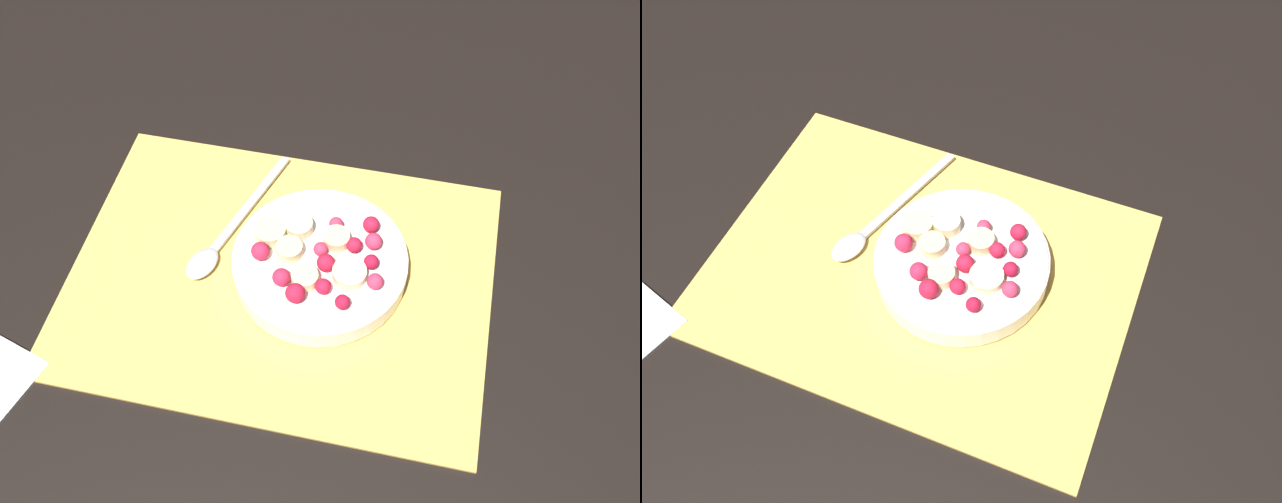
{
  "view_description": "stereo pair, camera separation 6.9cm",
  "coord_description": "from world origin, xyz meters",
  "views": [
    {
      "loc": [
        0.12,
        -0.37,
        0.61
      ],
      "look_at": [
        0.04,
        0.01,
        0.04
      ],
      "focal_mm": 40.0,
      "sensor_mm": 36.0,
      "label": 1
    },
    {
      "loc": [
        0.19,
        -0.35,
        0.61
      ],
      "look_at": [
        0.04,
        0.01,
        0.04
      ],
      "focal_mm": 40.0,
      "sensor_mm": 36.0,
      "label": 2
    }
  ],
  "objects": [
    {
      "name": "ground_plane",
      "position": [
        0.0,
        0.0,
        0.0
      ],
      "size": [
        3.0,
        3.0,
        0.0
      ],
      "primitive_type": "plane",
      "color": "black"
    },
    {
      "name": "fruit_bowl",
      "position": [
        0.04,
        0.01,
        0.02
      ],
      "size": [
        0.17,
        0.17,
        0.05
      ],
      "color": "white",
      "rests_on": "placemat"
    },
    {
      "name": "placemat",
      "position": [
        0.0,
        0.0,
        0.0
      ],
      "size": [
        0.42,
        0.32,
        0.01
      ],
      "color": "#E0B251",
      "rests_on": "ground_plane"
    },
    {
      "name": "spoon",
      "position": [
        -0.07,
        0.03,
        0.01
      ],
      "size": [
        0.07,
        0.18,
        0.01
      ],
      "rotation": [
        0.0,
        0.0,
        4.41
      ],
      "color": "#B2B2B7",
      "rests_on": "placemat"
    }
  ]
}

